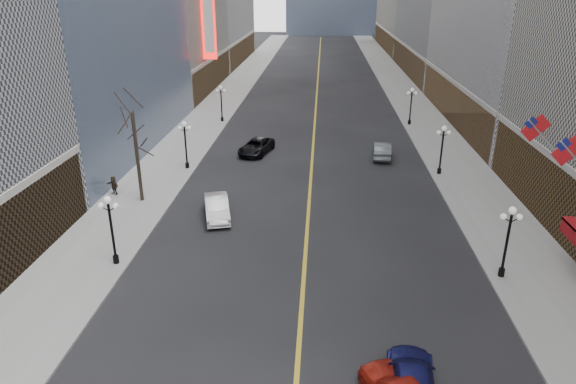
# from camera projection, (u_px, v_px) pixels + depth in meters

# --- Properties ---
(sidewalk_east) EXTENTS (6.00, 230.00, 0.15)m
(sidewalk_east) POSITION_uv_depth(u_px,v_px,m) (421.00, 117.00, 67.61)
(sidewalk_east) COLOR gray
(sidewalk_east) RESTS_ON ground
(sidewalk_west) EXTENTS (6.00, 230.00, 0.15)m
(sidewalk_west) POSITION_uv_depth(u_px,v_px,m) (212.00, 114.00, 69.32)
(sidewalk_west) COLOR gray
(sidewalk_west) RESTS_ON ground
(lane_line) EXTENTS (0.25, 200.00, 0.02)m
(lane_line) POSITION_uv_depth(u_px,v_px,m) (316.00, 100.00, 77.73)
(lane_line) COLOR gold
(lane_line) RESTS_ON ground
(streetlamp_east_1) EXTENTS (1.26, 0.44, 4.52)m
(streetlamp_east_1) POSITION_uv_depth(u_px,v_px,m) (508.00, 235.00, 29.70)
(streetlamp_east_1) COLOR black
(streetlamp_east_1) RESTS_ON sidewalk_east
(streetlamp_east_2) EXTENTS (1.26, 0.44, 4.52)m
(streetlamp_east_2) POSITION_uv_depth(u_px,v_px,m) (442.00, 145.00, 46.34)
(streetlamp_east_2) COLOR black
(streetlamp_east_2) RESTS_ON sidewalk_east
(streetlamp_east_3) EXTENTS (1.26, 0.44, 4.52)m
(streetlamp_east_3) POSITION_uv_depth(u_px,v_px,m) (411.00, 102.00, 62.98)
(streetlamp_east_3) COLOR black
(streetlamp_east_3) RESTS_ON sidewalk_east
(streetlamp_west_1) EXTENTS (1.26, 0.44, 4.52)m
(streetlamp_west_1) POSITION_uv_depth(u_px,v_px,m) (111.00, 223.00, 31.14)
(streetlamp_west_1) COLOR black
(streetlamp_west_1) RESTS_ON sidewalk_west
(streetlamp_west_2) EXTENTS (1.26, 0.44, 4.52)m
(streetlamp_west_2) POSITION_uv_depth(u_px,v_px,m) (185.00, 140.00, 47.78)
(streetlamp_west_2) COLOR black
(streetlamp_west_2) RESTS_ON sidewalk_west
(streetlamp_west_3) EXTENTS (1.26, 0.44, 4.52)m
(streetlamp_west_3) POSITION_uv_depth(u_px,v_px,m) (221.00, 100.00, 64.42)
(streetlamp_west_3) COLOR black
(streetlamp_west_3) RESTS_ON sidewalk_west
(flag_4) EXTENTS (2.87, 0.12, 2.87)m
(flag_4) POSITION_uv_depth(u_px,v_px,m) (571.00, 153.00, 29.68)
(flag_4) COLOR #B2B2B7
(flag_4) RESTS_ON ground
(flag_5) EXTENTS (2.87, 0.12, 2.87)m
(flag_5) POSITION_uv_depth(u_px,v_px,m) (538.00, 130.00, 34.30)
(flag_5) COLOR #B2B2B7
(flag_5) RESTS_ON ground
(theatre_marquee) EXTENTS (2.00, 0.55, 12.00)m
(theatre_marquee) POSITION_uv_depth(u_px,v_px,m) (208.00, 17.00, 74.19)
(theatre_marquee) COLOR red
(theatre_marquee) RESTS_ON ground
(tree_west_far) EXTENTS (3.60, 3.60, 7.92)m
(tree_west_far) POSITION_uv_depth(u_px,v_px,m) (134.00, 127.00, 39.23)
(tree_west_far) COLOR #2D231C
(tree_west_far) RESTS_ON sidewalk_west
(car_nb_mid) EXTENTS (2.89, 5.17, 1.61)m
(car_nb_mid) POSITION_uv_depth(u_px,v_px,m) (217.00, 208.00, 38.45)
(car_nb_mid) COLOR silver
(car_nb_mid) RESTS_ON ground
(car_nb_far) EXTENTS (3.75, 5.88, 1.51)m
(car_nb_far) POSITION_uv_depth(u_px,v_px,m) (256.00, 147.00, 53.14)
(car_nb_far) COLOR black
(car_nb_far) RESTS_ON ground
(car_sb_near) EXTENTS (2.48, 5.13, 1.44)m
(car_sb_near) POSITION_uv_depth(u_px,v_px,m) (412.00, 379.00, 21.88)
(car_sb_near) COLOR #15164F
(car_sb_near) RESTS_ON ground
(car_sb_far) EXTENTS (2.15, 5.01, 1.61)m
(car_sb_far) POSITION_uv_depth(u_px,v_px,m) (382.00, 150.00, 51.87)
(car_sb_far) COLOR #575D5F
(car_sb_far) RESTS_ON ground
(ped_west_far) EXTENTS (1.45, 1.14, 1.57)m
(ped_west_far) POSITION_uv_depth(u_px,v_px,m) (114.00, 185.00, 42.41)
(ped_west_far) COLOR #2D2219
(ped_west_far) RESTS_ON sidewalk_west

